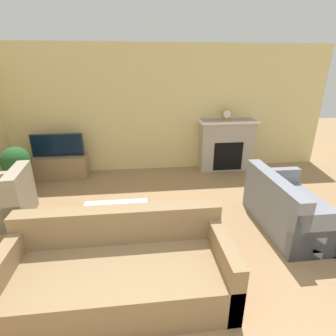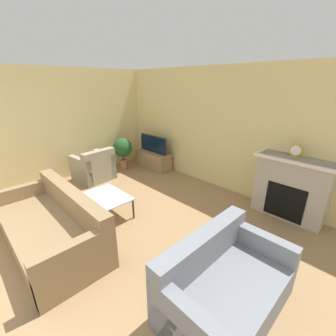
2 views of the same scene
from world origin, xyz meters
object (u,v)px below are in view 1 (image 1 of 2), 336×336
Objects in this scene: tv at (57,145)px; potted_plant at (17,163)px; couch_sectional at (120,271)px; coffee_table at (115,213)px; couch_loveseat at (290,209)px; mantel_clock at (227,114)px; armchair_by_window at (5,202)px.

tv is 0.88m from potted_plant.
couch_sectional is 2.47× the size of coffee_table.
couch_loveseat is 6.37× the size of mantel_clock.
potted_plant is at bearing 127.28° from couch_sectional.
tv is 1.74m from armchair_by_window.
tv reaches higher than couch_loveseat.
couch_loveseat reaches higher than coffee_table.
couch_sectional is at bearing -83.54° from coffee_table.
potted_plant is at bearing 69.24° from couch_loveseat.
couch_loveseat is (2.41, 0.95, 0.01)m from couch_sectional.
couch_loveseat is 4.30m from armchair_by_window.
couch_sectional reaches higher than coffee_table.
armchair_by_window is at bearing 160.39° from coffee_table.
couch_loveseat is at bearing 21.58° from couch_sectional.
tv reaches higher than couch_sectional.
tv is at bearing -178.43° from mantel_clock.
potted_plant is 3.83× the size of mantel_clock.
coffee_table is (-2.53, 0.07, 0.07)m from couch_loveseat.
couch_sectional is at bearing -122.85° from mantel_clock.
couch_sectional is at bearing 42.51° from armchair_by_window.
tv is 4.46× the size of mantel_clock.
armchair_by_window is 4.49m from mantel_clock.
couch_sectional is 1.04m from coffee_table.
couch_sectional is 9.65× the size of mantel_clock.
mantel_clock is (3.61, 0.10, 0.55)m from tv.
tv is 0.70× the size of couch_loveseat.
potted_plant is (-0.16, 0.98, 0.29)m from armchair_by_window.
potted_plant reaches higher than couch_sectional.
potted_plant is (-1.88, 1.60, 0.22)m from coffee_table.
couch_sectional is (1.43, -3.28, -0.43)m from tv.
coffee_table is (1.31, -2.25, -0.35)m from tv.
mantel_clock reaches higher than couch_loveseat.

